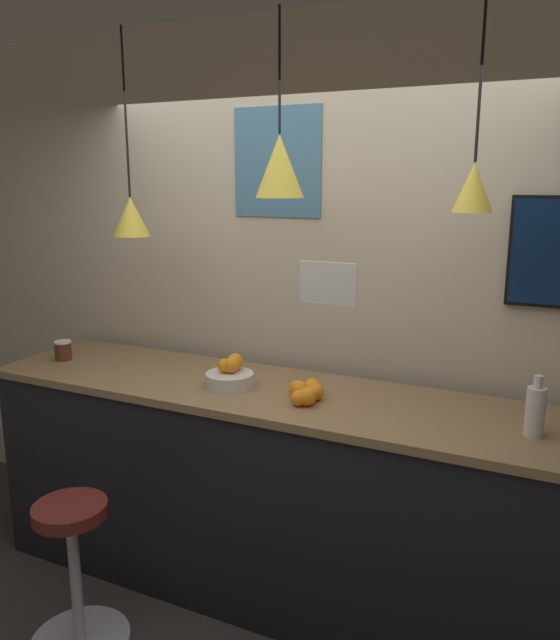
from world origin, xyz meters
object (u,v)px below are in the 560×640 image
object	(u,v)px
spread_jar	(63,350)
bar_stool	(74,562)
fruit_bowl	(230,376)
juice_bottle	(535,410)

from	to	relation	value
spread_jar	bar_stool	bearing A→B (deg)	-46.12
bar_stool	fruit_bowl	size ratio (longest dim) A/B	2.95
fruit_bowl	juice_bottle	distance (m)	1.39
bar_stool	spread_jar	size ratio (longest dim) A/B	6.38
bar_stool	fruit_bowl	distance (m)	1.09
spread_jar	fruit_bowl	bearing A→B (deg)	0.39
bar_stool	fruit_bowl	world-z (taller)	fruit_bowl
fruit_bowl	spread_jar	distance (m)	1.08
juice_bottle	spread_jar	distance (m)	2.47
bar_stool	fruit_bowl	xyz separation A→B (m)	(0.42, 0.69, 0.73)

